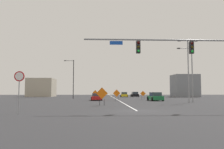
{
  "coord_description": "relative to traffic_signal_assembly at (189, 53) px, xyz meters",
  "views": [
    {
      "loc": [
        -2.93,
        -18.81,
        1.66
      ],
      "look_at": [
        -1.21,
        20.54,
        4.57
      ],
      "focal_mm": 36.03,
      "sensor_mm": 36.0,
      "label": 1
    }
  ],
  "objects": [
    {
      "name": "car_yellow_distant",
      "position": [
        -1.21,
        45.03,
        -4.3
      ],
      "size": [
        2.15,
        4.13,
        1.39
      ],
      "color": "gold",
      "rests_on": "ground"
    },
    {
      "name": "construction_sign_right_shoulder",
      "position": [
        0.63,
        25.42,
        -3.86
      ],
      "size": [
        1.07,
        0.2,
        1.72
      ],
      "color": "orange",
      "rests_on": "ground"
    },
    {
      "name": "street_lamp_near_right",
      "position": [
        5.8,
        14.03,
        -0.38
      ],
      "size": [
        2.28,
        0.24,
        8.2
      ],
      "color": "gray",
      "rests_on": "ground"
    },
    {
      "name": "ground",
      "position": [
        -4.52,
        0.01,
        -4.94
      ],
      "size": [
        168.78,
        168.78,
        0.0
      ],
      "primitive_type": "plane",
      "color": "#2D2D30"
    },
    {
      "name": "traffic_signal_assembly",
      "position": [
        0.0,
        0.0,
        0.0
      ],
      "size": [
        13.96,
        0.44,
        6.39
      ],
      "color": "gray",
      "rests_on": "ground"
    },
    {
      "name": "street_lamp_mid_right",
      "position": [
        -13.96,
        30.92,
        -0.22
      ],
      "size": [
        2.19,
        0.24,
        8.53
      ],
      "color": "black",
      "rests_on": "ground"
    },
    {
      "name": "stop_sign",
      "position": [
        -13.62,
        -1.85,
        -2.74
      ],
      "size": [
        0.76,
        0.07,
        3.14
      ],
      "color": "gray",
      "rests_on": "ground"
    },
    {
      "name": "car_blue_far",
      "position": [
        -8.08,
        48.9,
        -4.29
      ],
      "size": [
        2.06,
        4.01,
        1.34
      ],
      "color": "#1E389E",
      "rests_on": "ground"
    },
    {
      "name": "construction_sign_right_lane",
      "position": [
        -7.48,
        7.2,
        -3.62
      ],
      "size": [
        1.35,
        0.16,
        2.08
      ],
      "color": "orange",
      "rests_on": "ground"
    },
    {
      "name": "construction_sign_left_shoulder",
      "position": [
        -9.08,
        33.96,
        -3.73
      ],
      "size": [
        1.22,
        0.26,
        1.91
      ],
      "color": "orange",
      "rests_on": "ground"
    },
    {
      "name": "car_black_passing",
      "position": [
        2.09,
        46.69,
        -4.27
      ],
      "size": [
        2.08,
        4.01,
        1.45
      ],
      "color": "black",
      "rests_on": "ground"
    },
    {
      "name": "construction_sign_left_lane",
      "position": [
        -4.95,
        20.0,
        -3.73
      ],
      "size": [
        1.28,
        0.07,
        1.94
      ],
      "color": "orange",
      "rests_on": "ground"
    },
    {
      "name": "road_centre_stripe",
      "position": [
        -4.52,
        46.9,
        -4.93
      ],
      "size": [
        0.16,
        93.77,
        0.01
      ],
      "color": "white",
      "rests_on": "ground"
    },
    {
      "name": "car_green_mid",
      "position": [
        1.75,
        19.94,
        -4.28
      ],
      "size": [
        2.2,
        4.43,
        1.46
      ],
      "color": "#196B38",
      "rests_on": "ground"
    },
    {
      "name": "street_lamp_near_left",
      "position": [
        4.84,
        12.6,
        0.3
      ],
      "size": [
        2.87,
        0.24,
        9.04
      ],
      "color": "gray",
      "rests_on": "ground"
    },
    {
      "name": "roadside_building_east",
      "position": [
        16.51,
        45.41,
        -1.73
      ],
      "size": [
        6.86,
        6.31,
        6.41
      ],
      "color": "gray",
      "rests_on": "ground"
    },
    {
      "name": "car_red_approaching",
      "position": [
        -8.44,
        22.06,
        -4.33
      ],
      "size": [
        2.04,
        4.42,
        1.29
      ],
      "color": "red",
      "rests_on": "ground"
    },
    {
      "name": "roadside_building_west",
      "position": [
        -25.71,
        49.76,
        -2.21
      ],
      "size": [
        7.48,
        7.26,
        5.45
      ],
      "color": "#B2A893",
      "rests_on": "ground"
    }
  ]
}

